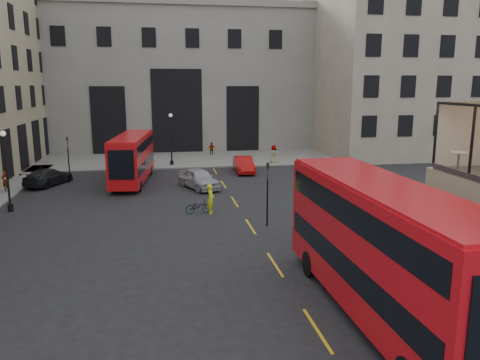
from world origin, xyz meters
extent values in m
plane|color=black|center=(0.00, 0.00, 0.00)|extent=(140.00, 140.00, 0.00)
cube|color=beige|center=(6.50, 5.00, 6.05)|extent=(3.00, 0.04, 2.90)
cube|color=gray|center=(-5.00, 48.00, 9.00)|extent=(34.00, 10.00, 18.00)
cube|color=gray|center=(-5.00, 48.00, 17.60)|extent=(35.00, 10.60, 0.80)
cube|color=black|center=(-5.00, 42.96, 5.00)|extent=(6.00, 0.12, 10.00)
cube|color=black|center=(-13.00, 42.96, 4.00)|extent=(4.00, 0.12, 8.00)
cube|color=black|center=(3.00, 42.96, 4.00)|extent=(4.00, 0.12, 8.00)
cube|color=#A59885|center=(20.00, 40.00, 10.00)|extent=(16.00, 18.00, 20.00)
cube|color=slate|center=(-6.00, 38.00, 0.06)|extent=(40.00, 12.00, 0.12)
cylinder|color=black|center=(-1.00, 12.00, 1.40)|extent=(0.10, 0.10, 2.80)
imported|color=black|center=(-1.00, 12.00, 3.30)|extent=(0.16, 0.20, 1.00)
cylinder|color=black|center=(-15.00, 28.00, 1.40)|extent=(0.10, 0.10, 2.80)
imported|color=black|center=(-15.00, 28.00, 3.30)|extent=(0.16, 0.20, 1.00)
cylinder|color=black|center=(-17.00, 18.00, 2.50)|extent=(0.14, 0.14, 5.00)
cylinder|color=black|center=(-17.00, 18.00, 0.25)|extent=(0.36, 0.36, 0.50)
sphere|color=silver|center=(-17.00, 18.00, 5.15)|extent=(0.36, 0.36, 0.36)
cylinder|color=black|center=(-6.00, 34.00, 2.50)|extent=(0.14, 0.14, 5.00)
cylinder|color=black|center=(-6.00, 34.00, 0.25)|extent=(0.36, 0.36, 0.50)
sphere|color=silver|center=(-6.00, 34.00, 5.15)|extent=(0.36, 0.36, 0.36)
cube|color=red|center=(0.50, 0.60, 2.62)|extent=(2.96, 12.29, 4.34)
cube|color=black|center=(0.50, 0.60, 2.00)|extent=(2.99, 11.62, 0.89)
cube|color=black|center=(0.50, 0.60, 3.95)|extent=(2.99, 11.62, 0.89)
cube|color=red|center=(0.50, 0.60, 4.82)|extent=(2.85, 12.04, 0.13)
cylinder|color=black|center=(-0.83, 4.50, 0.56)|extent=(0.33, 1.12, 1.11)
cylinder|color=black|center=(1.72, 4.54, 0.56)|extent=(0.33, 1.12, 1.11)
cube|color=red|center=(-9.47, 26.08, 2.17)|extent=(3.35, 10.32, 3.59)
cube|color=black|center=(-9.47, 26.08, 1.66)|extent=(3.33, 9.78, 0.74)
cube|color=black|center=(-9.47, 26.08, 3.27)|extent=(3.33, 9.78, 0.74)
cube|color=red|center=(-9.47, 26.08, 3.99)|extent=(3.23, 10.11, 0.11)
cylinder|color=black|center=(-10.15, 29.41, 0.46)|extent=(0.35, 0.94, 0.92)
cylinder|color=black|center=(-8.10, 29.19, 0.46)|extent=(0.35, 0.94, 0.92)
cylinder|color=black|center=(-10.86, 22.65, 0.46)|extent=(0.35, 0.94, 0.92)
cylinder|color=black|center=(-8.81, 22.44, 0.46)|extent=(0.35, 0.94, 0.92)
imported|color=#A6A8AE|center=(-4.13, 22.84, 0.80)|extent=(3.55, 5.09, 1.61)
imported|color=#B50B0B|center=(0.63, 29.00, 0.75)|extent=(1.73, 4.62, 1.51)
imported|color=black|center=(-16.36, 26.17, 0.70)|extent=(3.79, 5.22, 1.40)
imported|color=gray|center=(-4.79, 15.52, 0.44)|extent=(1.73, 0.78, 0.88)
imported|color=#E5F619|center=(-3.99, 15.39, 0.95)|extent=(0.63, 0.80, 1.91)
imported|color=gray|center=(-16.81, 25.84, 0.81)|extent=(0.95, 0.86, 1.61)
imported|color=gray|center=(-8.02, 32.92, 0.79)|extent=(0.98, 1.17, 1.57)
imported|color=gray|center=(-1.23, 39.87, 0.79)|extent=(0.93, 0.39, 1.59)
imported|color=gray|center=(4.58, 33.32, 0.99)|extent=(0.80, 1.06, 1.97)
imported|color=gray|center=(-19.00, 23.84, 0.97)|extent=(0.57, 0.77, 1.94)
cylinder|color=white|center=(5.45, 3.88, 5.42)|extent=(0.67, 0.67, 0.04)
cylinder|color=slate|center=(5.45, 3.88, 5.02)|extent=(0.09, 0.09, 0.79)
cylinder|color=slate|center=(5.45, 3.88, 4.62)|extent=(0.49, 0.49, 0.03)
camera|label=1|loc=(-7.06, -13.97, 8.27)|focal=35.00mm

